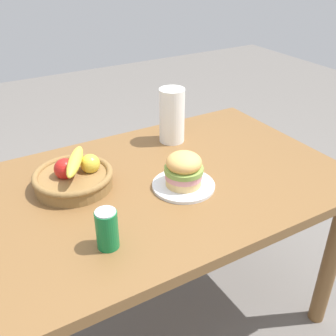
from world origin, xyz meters
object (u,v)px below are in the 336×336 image
(sandwich, at_px, (184,169))
(soda_can, at_px, (107,229))
(plate, at_px, (183,185))
(paper_towel_roll, at_px, (172,116))
(fruit_basket, at_px, (74,176))

(sandwich, distance_m, soda_can, 0.40)
(plate, relative_size, paper_towel_roll, 0.96)
(sandwich, xyz_separation_m, fruit_basket, (-0.34, 0.20, -0.03))
(fruit_basket, height_order, paper_towel_roll, paper_towel_roll)
(sandwich, bearing_deg, plate, 0.00)
(plate, bearing_deg, soda_can, -156.04)
(sandwich, height_order, paper_towel_roll, paper_towel_roll)
(fruit_basket, bearing_deg, sandwich, -30.68)
(soda_can, height_order, fruit_basket, fruit_basket)
(paper_towel_roll, bearing_deg, fruit_basket, -163.53)
(plate, distance_m, soda_can, 0.40)
(sandwich, xyz_separation_m, soda_can, (-0.36, -0.16, -0.01))
(sandwich, relative_size, paper_towel_roll, 0.59)
(plate, distance_m, paper_towel_roll, 0.40)
(soda_can, distance_m, fruit_basket, 0.37)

